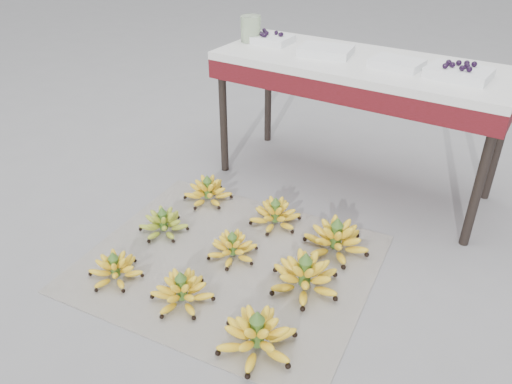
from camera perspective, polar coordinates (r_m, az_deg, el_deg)
The scene contains 17 objects.
ground at distance 2.25m, azimuth -0.76°, elevation -8.85°, with size 60.00×60.00×0.00m, color gray.
newspaper_mat at distance 2.28m, azimuth -3.11°, elevation -8.07°, with size 1.25×1.05×0.01m, color silver.
bunch_front_left at distance 2.25m, azimuth -15.79°, elevation -8.47°, with size 0.24×0.24×0.14m.
bunch_front_center at distance 2.08m, azimuth -8.47°, elevation -11.15°, with size 0.31×0.31×0.16m.
bunch_front_right at distance 1.88m, azimuth 0.13°, elevation -16.08°, with size 0.39×0.39×0.18m.
bunch_mid_left at distance 2.48m, azimuth -10.54°, elevation -3.55°, with size 0.26×0.26×0.14m.
bunch_mid_center at distance 2.28m, azimuth -2.69°, elevation -6.37°, with size 0.30×0.30×0.14m.
bunch_mid_right at distance 2.12m, azimuth 5.59°, elevation -9.53°, with size 0.34×0.34×0.19m.
bunch_back_left at distance 2.69m, azimuth -5.53°, elevation 0.05°, with size 0.31×0.31×0.16m.
bunch_back_center at distance 2.49m, azimuth 2.22°, elevation -2.60°, with size 0.31×0.31×0.16m.
bunch_back_right at distance 2.34m, azimuth 9.11°, elevation -5.37°, with size 0.34×0.34×0.18m.
vendor_table at distance 2.68m, azimuth 11.84°, elevation 12.89°, with size 1.49×0.60×0.72m.
tray_far_left at distance 2.91m, azimuth 1.55°, elevation 17.12°, with size 0.25×0.18×0.06m.
tray_left at distance 2.70m, azimuth 7.99°, elevation 15.71°, with size 0.29×0.23×0.04m.
tray_right at distance 2.57m, azimuth 15.81°, elevation 13.99°, with size 0.25×0.19×0.04m.
tray_far_right at distance 2.50m, azimuth 22.17°, elevation 12.57°, with size 0.29×0.21×0.07m.
glass_jar at distance 2.92m, azimuth -0.60°, elevation 18.15°, with size 0.11×0.11×0.14m, color #D4F0BE.
Camera 1 is at (0.94, -1.44, 1.45)m, focal length 35.00 mm.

